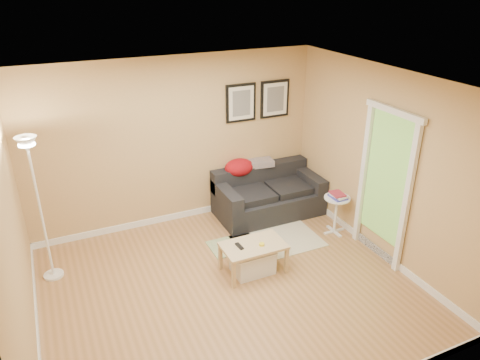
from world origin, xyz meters
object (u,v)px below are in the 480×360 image
Objects in this scene: coffee_table at (253,258)px; floor_lamp at (41,215)px; storage_bin at (253,261)px; side_table at (336,215)px; book_stack at (338,195)px; sofa at (269,193)px.

floor_lamp is (-2.45, 1.00, 0.72)m from coffee_table.
storage_bin is 0.90× the size of side_table.
floor_lamp reaches higher than storage_bin.
storage_bin is 2.09× the size of book_stack.
floor_lamp reaches higher than side_table.
storage_bin is at bearing -166.40° from side_table.
coffee_table is at bearing -22.16° from floor_lamp.
floor_lamp is (-4.02, 0.62, 0.62)m from side_table.
side_table reaches higher than storage_bin.
book_stack is at bearing 13.19° from storage_bin.
coffee_table is 1.62m from side_table.
book_stack is 0.13× the size of floor_lamp.
side_table reaches higher than coffee_table.
side_table is 2.32× the size of book_stack.
floor_lamp is (-3.38, -0.34, 0.55)m from sofa.
storage_bin is at bearing -22.49° from floor_lamp.
coffee_table is 3.20× the size of book_stack.
coffee_table is at bearing -125.09° from sofa.
side_table is at bearing 23.94° from coffee_table.
floor_lamp is at bearing -174.34° from sofa.
coffee_table reaches higher than storage_bin.
storage_bin is at bearing -159.02° from book_stack.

